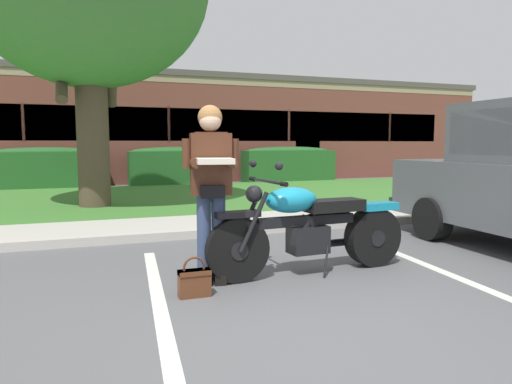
% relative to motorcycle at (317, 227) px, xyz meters
% --- Properties ---
extents(ground_plane, '(140.00, 140.00, 0.00)m').
position_rel_motorcycle_xyz_m(ground_plane, '(-0.69, -0.91, -0.48)').
color(ground_plane, '#565659').
extents(curb_strip, '(60.00, 0.20, 0.12)m').
position_rel_motorcycle_xyz_m(curb_strip, '(-0.69, 2.24, -0.42)').
color(curb_strip, '#B7B2A8').
rests_on(curb_strip, ground).
extents(concrete_walk, '(60.00, 1.50, 0.08)m').
position_rel_motorcycle_xyz_m(concrete_walk, '(-0.69, 3.09, -0.44)').
color(concrete_walk, '#B7B2A8').
rests_on(concrete_walk, ground).
extents(grass_lawn, '(60.00, 6.72, 0.06)m').
position_rel_motorcycle_xyz_m(grass_lawn, '(-0.69, 7.19, -0.45)').
color(grass_lawn, '#3D752D').
rests_on(grass_lawn, ground).
extents(stall_stripe_0, '(0.51, 4.39, 0.01)m').
position_rel_motorcycle_xyz_m(stall_stripe_0, '(-1.73, -0.71, -0.48)').
color(stall_stripe_0, silver).
rests_on(stall_stripe_0, ground).
extents(stall_stripe_1, '(0.51, 4.39, 0.01)m').
position_rel_motorcycle_xyz_m(stall_stripe_1, '(1.23, -0.71, -0.48)').
color(stall_stripe_1, silver).
rests_on(stall_stripe_1, ground).
extents(motorcycle, '(2.24, 0.82, 1.18)m').
position_rel_motorcycle_xyz_m(motorcycle, '(0.00, 0.00, 0.00)').
color(motorcycle, black).
rests_on(motorcycle, ground).
extents(rider_person, '(0.53, 0.61, 1.70)m').
position_rel_motorcycle_xyz_m(rider_person, '(-1.13, 0.01, 0.53)').
color(rider_person, black).
rests_on(rider_person, ground).
extents(handbag, '(0.28, 0.13, 0.36)m').
position_rel_motorcycle_xyz_m(handbag, '(-1.38, -0.33, -0.34)').
color(handbag, '#562D19').
rests_on(handbag, ground).
extents(hedge_left, '(3.17, 0.90, 1.24)m').
position_rel_motorcycle_xyz_m(hedge_left, '(-3.25, 10.84, 0.17)').
color(hedge_left, '#235623').
rests_on(hedge_left, ground).
extents(hedge_center_left, '(3.12, 0.90, 1.24)m').
position_rel_motorcycle_xyz_m(hedge_center_left, '(0.64, 10.84, 0.17)').
color(hedge_center_left, '#235623').
rests_on(hedge_center_left, ground).
extents(hedge_center_right, '(3.25, 0.90, 1.24)m').
position_rel_motorcycle_xyz_m(hedge_center_right, '(4.54, 10.84, 0.17)').
color(hedge_center_right, '#235623').
rests_on(hedge_center_right, ground).
extents(brick_building, '(26.13, 10.69, 3.81)m').
position_rel_motorcycle_xyz_m(brick_building, '(0.49, 16.88, 1.43)').
color(brick_building, brown).
rests_on(brick_building, ground).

